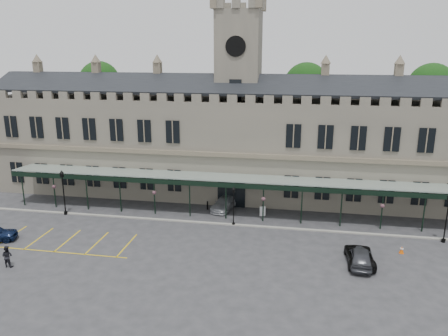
% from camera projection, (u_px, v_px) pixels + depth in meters
% --- Properties ---
extents(ground, '(140.00, 140.00, 0.00)m').
position_uv_depth(ground, '(213.00, 247.00, 40.40)').
color(ground, '#303033').
extents(station_building, '(60.00, 10.36, 17.30)m').
position_uv_depth(station_building, '(238.00, 143.00, 53.78)').
color(station_building, '#645F53').
rests_on(station_building, ground).
extents(clock_tower, '(5.60, 5.60, 24.80)m').
position_uv_depth(clock_tower, '(239.00, 89.00, 52.09)').
color(clock_tower, '#645F53').
rests_on(clock_tower, ground).
extents(canopy, '(50.00, 4.10, 4.30)m').
position_uv_depth(canopy, '(226.00, 197.00, 46.84)').
color(canopy, '#8C9E93').
rests_on(canopy, ground).
extents(kerb, '(60.00, 0.40, 0.12)m').
position_uv_depth(kerb, '(223.00, 224.00, 45.60)').
color(kerb, gray).
rests_on(kerb, ground).
extents(parking_markings, '(16.00, 6.00, 0.01)m').
position_uv_depth(parking_markings, '(65.00, 243.00, 41.32)').
color(parking_markings, gold).
rests_on(parking_markings, ground).
extents(tree_behind_left, '(6.00, 6.00, 16.00)m').
position_uv_depth(tree_behind_left, '(100.00, 83.00, 64.41)').
color(tree_behind_left, '#332314').
rests_on(tree_behind_left, ground).
extents(tree_behind_mid, '(6.00, 6.00, 16.00)m').
position_uv_depth(tree_behind_mid, '(306.00, 86.00, 59.38)').
color(tree_behind_mid, '#332314').
rests_on(tree_behind_mid, ground).
extents(tree_behind_right, '(6.00, 6.00, 16.00)m').
position_uv_depth(tree_behind_right, '(431.00, 88.00, 56.70)').
color(tree_behind_right, '#332314').
rests_on(tree_behind_right, ground).
extents(lamp_post_left, '(0.48, 0.48, 5.07)m').
position_uv_depth(lamp_post_left, '(63.00, 188.00, 47.62)').
color(lamp_post_left, black).
rests_on(lamp_post_left, ground).
extents(lamp_post_mid, '(0.40, 0.40, 4.24)m').
position_uv_depth(lamp_post_mid, '(234.00, 203.00, 44.74)').
color(lamp_post_mid, black).
rests_on(lamp_post_mid, ground).
extents(lamp_post_right, '(0.46, 0.46, 4.86)m').
position_uv_depth(lamp_post_right, '(447.00, 214.00, 40.73)').
color(lamp_post_right, black).
rests_on(lamp_post_right, ground).
extents(traffic_cone, '(0.42, 0.42, 0.67)m').
position_uv_depth(traffic_cone, '(402.00, 250.00, 39.17)').
color(traffic_cone, '#E65807').
rests_on(traffic_cone, ground).
extents(sign_board, '(0.62, 0.25, 1.10)m').
position_uv_depth(sign_board, '(263.00, 211.00, 47.80)').
color(sign_board, black).
rests_on(sign_board, ground).
extents(bollard_left, '(0.17, 0.17, 0.97)m').
position_uv_depth(bollard_left, '(207.00, 205.00, 49.76)').
color(bollard_left, black).
rests_on(bollard_left, ground).
extents(bollard_right, '(0.15, 0.15, 0.85)m').
position_uv_depth(bollard_right, '(262.00, 209.00, 48.88)').
color(bollard_right, black).
rests_on(bollard_right, ground).
extents(car_taxi, '(3.02, 5.13, 1.40)m').
position_uv_depth(car_taxi, '(225.00, 203.00, 49.81)').
color(car_taxi, '#A8ABB1').
rests_on(car_taxi, ground).
extents(car_van, '(2.32, 4.81, 1.32)m').
position_uv_depth(car_van, '(360.00, 256.00, 37.35)').
color(car_van, black).
rests_on(car_van, ground).
extents(car_right_a, '(2.14, 4.70, 1.56)m').
position_uv_depth(car_right_a, '(360.00, 256.00, 36.93)').
color(car_right_a, '#36383E').
rests_on(car_right_a, ground).
extents(person_b, '(0.92, 0.72, 1.87)m').
position_uv_depth(person_b, '(7.00, 256.00, 36.63)').
color(person_b, black).
rests_on(person_b, ground).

